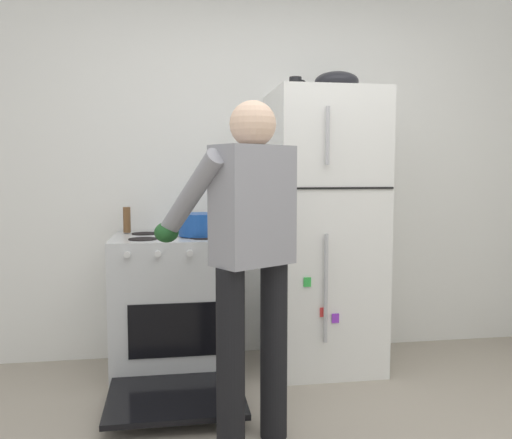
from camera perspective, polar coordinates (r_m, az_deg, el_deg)
The scene contains 8 objects.
kitchen_wall_back at distance 3.80m, azimuth -0.12°, elevation 6.11°, with size 6.00×0.10×2.70m, color white.
refrigerator at distance 3.53m, azimuth 7.17°, elevation -1.17°, with size 0.68×0.72×1.80m.
stove_range at distance 3.46m, azimuth -8.72°, elevation -9.21°, with size 0.76×1.20×0.89m.
person_cook at distance 2.46m, azimuth -0.94°, elevation -2.44°, with size 0.67×0.74×1.60m.
red_pot at distance 3.34m, azimuth -6.09°, elevation -0.54°, with size 0.36×0.26×0.14m.
coffee_mug at distance 3.56m, azimuth 4.28°, elevation 14.20°, with size 0.11×0.08×0.10m.
pepper_mill at distance 3.59m, azimuth -13.65°, elevation -0.03°, with size 0.05×0.05×0.17m, color brown.
mixing_bowl at distance 3.58m, azimuth 8.61°, elevation 14.36°, with size 0.28×0.28×0.13m, color black.
Camera 1 is at (-0.60, -1.80, 1.28)m, focal length 37.40 mm.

